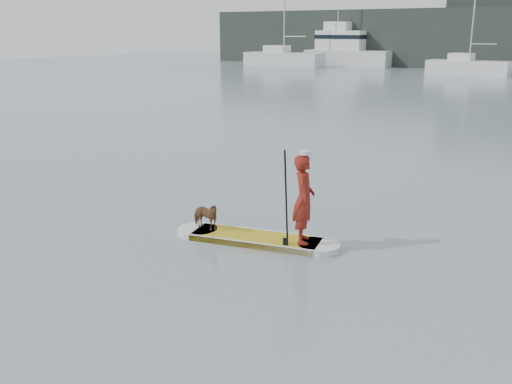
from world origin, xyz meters
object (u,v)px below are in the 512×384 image
Objects in this scene: sailboat_a at (283,58)px; motor_yacht_b at (345,50)px; sailboat_c at (468,67)px; dog at (205,216)px; paddleboard at (256,239)px; paddler at (304,199)px.

motor_yacht_b is at bearing 39.31° from sailboat_a.
dog is at bearing -80.30° from sailboat_c.
paddleboard is 0.26× the size of sailboat_a.
paddler is 2.09m from dog.
dog is (-1.04, -0.27, 0.34)m from paddleboard.
sailboat_c is 15.86m from motor_yacht_b.
motor_yacht_b reaches higher than paddleboard.
sailboat_c reaches higher than motor_yacht_b.
sailboat_c reaches higher than paddler.
dog is (-1.94, -0.51, -0.56)m from paddler.
sailboat_c is at bearing -6.65° from sailboat_a.
sailboat_a reaches higher than motor_yacht_b.
paddleboard is 1.13m from dog.
sailboat_c reaches higher than dog.
paddler is at bearing -68.30° from motor_yacht_b.
paddler is 0.13× the size of sailboat_a.
sailboat_a is at bearing -140.39° from motor_yacht_b.
dog is at bearing -70.37° from motor_yacht_b.
paddleboard is 4.81× the size of dog.
motor_yacht_b is (-14.78, 5.68, 1.00)m from sailboat_c.
sailboat_c reaches higher than paddleboard.
motor_yacht_b is (-22.78, 50.09, 1.69)m from paddleboard.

